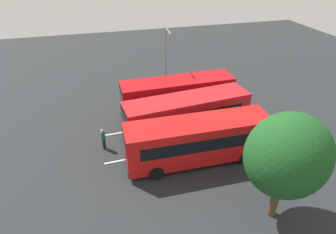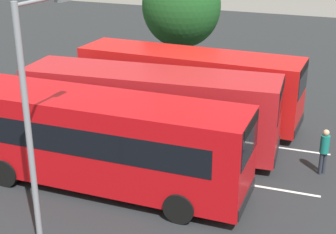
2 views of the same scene
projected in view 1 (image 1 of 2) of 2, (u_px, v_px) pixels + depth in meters
name	position (u px, v px, depth m)	size (l,w,h in m)	color
ground_plane	(185.00, 134.00, 22.48)	(65.83, 65.83, 0.00)	#232628
bus_far_left	(177.00, 95.00, 24.52)	(9.86, 2.69, 3.16)	#B70C11
bus_center_left	(187.00, 114.00, 21.71)	(10.00, 3.34, 3.16)	#AD191E
bus_center_right	(197.00, 140.00, 18.85)	(9.86, 2.68, 3.16)	red
pedestrian	(103.00, 137.00, 20.33)	(0.45, 0.45, 1.70)	#232833
street_lamp	(166.00, 58.00, 26.26)	(0.27, 2.25, 6.74)	gray
depot_tree	(287.00, 156.00, 13.59)	(4.28, 3.85, 6.45)	#4C3823
lane_stripe_outer_left	(179.00, 123.00, 23.89)	(13.07, 0.12, 0.01)	silver
lane_stripe_inner_left	(192.00, 146.00, 21.08)	(13.07, 0.12, 0.01)	silver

